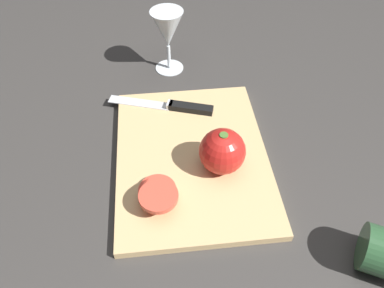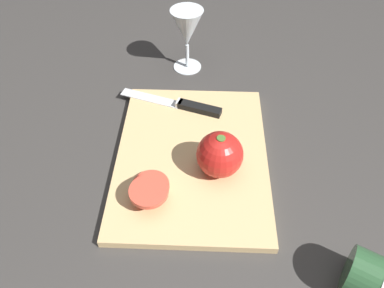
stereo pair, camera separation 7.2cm
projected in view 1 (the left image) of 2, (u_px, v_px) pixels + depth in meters
The scene contains 6 objects.
ground_plane at pixel (204, 199), 0.69m from camera, with size 3.00×3.00×0.00m, color #383533.
cutting_board at pixel (192, 157), 0.75m from camera, with size 0.39×0.30×0.02m.
wine_glass at pixel (168, 31), 0.88m from camera, with size 0.08×0.08×0.16m.
whole_tomato at pixel (222, 151), 0.69m from camera, with size 0.09×0.09×0.09m.
knife at pixel (180, 107), 0.83m from camera, with size 0.10×0.23×0.01m.
tomato_slice_stack_near at pixel (158, 193), 0.65m from camera, with size 0.10×0.07×0.04m.
Camera 1 is at (-0.39, 0.06, 0.57)m, focal length 35.00 mm.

